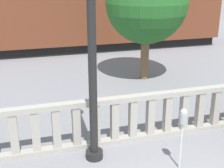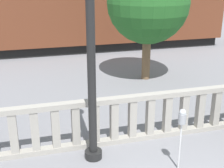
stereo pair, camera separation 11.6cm
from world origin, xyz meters
name	(u,v)px [view 1 (the left image)]	position (x,y,z in m)	size (l,w,h in m)	color
balustrade	(133,118)	(0.00, 3.27, 0.67)	(17.16, 0.24, 1.34)	#9E998E
lamppost	(92,46)	(-1.22, 2.71, 2.88)	(0.44, 0.44, 5.31)	black
parking_meter	(183,121)	(0.63, 1.72, 1.25)	(0.18, 0.18, 1.55)	silver
train_near	(65,21)	(-0.16, 14.42, 1.76)	(19.43, 2.68, 3.93)	black
tree_left	(147,3)	(2.36, 8.26, 3.26)	(3.40, 3.40, 4.98)	brown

